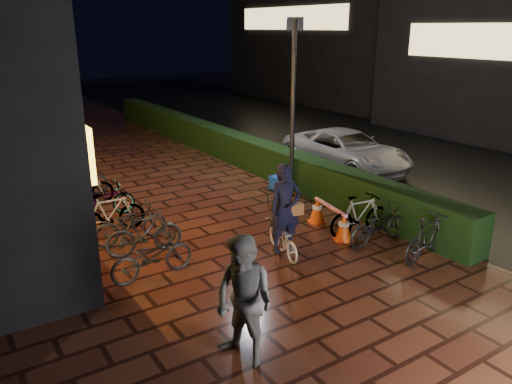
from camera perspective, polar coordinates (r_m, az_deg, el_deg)
ground at (r=10.03m, az=3.63°, el=-8.43°), size 80.00×80.00×0.00m
asphalt_road at (r=19.38m, az=16.26°, el=4.16°), size 11.00×60.00×0.01m
hedge at (r=17.92m, az=-3.21°, el=5.39°), size 0.70×20.00×1.00m
bystander_person at (r=6.99m, az=-1.38°, el=-12.34°), size 0.96×1.10×1.90m
van at (r=16.73m, az=10.29°, el=4.70°), size 2.26×4.67×1.28m
lamp_post_hedge at (r=13.64m, az=4.25°, el=10.30°), size 0.44×0.24×4.75m
lamp_post_sf at (r=14.36m, az=-22.89°, el=10.87°), size 0.52×0.22×5.44m
cyclist at (r=10.17m, az=3.23°, el=-3.50°), size 0.78×1.45×1.97m
traffic_barrier at (r=11.67m, az=8.43°, el=-2.97°), size 0.59×1.54×0.63m
cart_assembly at (r=13.11m, az=2.73°, el=0.92°), size 0.67×0.70×1.15m
parked_bikes_storefront at (r=12.07m, az=-16.25°, el=-2.10°), size 1.90×6.16×0.96m
parked_bikes_hedge at (r=11.09m, az=14.69°, el=-3.72°), size 1.90×2.34×0.96m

